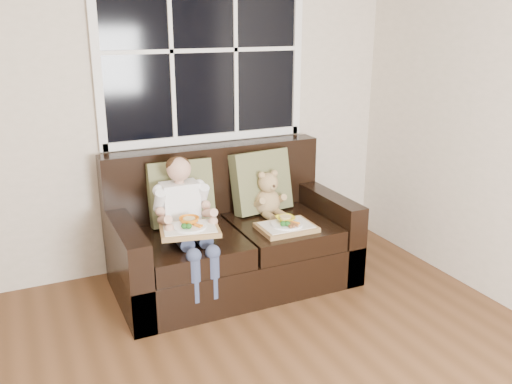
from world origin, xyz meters
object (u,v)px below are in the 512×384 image
tray_right (286,226)px  tray_left (190,228)px  child (185,211)px  teddy_bear (268,197)px  loveseat (230,241)px

tray_right → tray_left: bearing=179.3°
tray_left → tray_right: bearing=10.4°
child → teddy_bear: bearing=12.8°
child → tray_left: (-0.02, -0.16, -0.06)m
teddy_bear → tray_right: (-0.02, -0.33, -0.11)m
teddy_bear → tray_right: size_ratio=0.91×
tray_left → child: bearing=94.7°
tray_left → tray_right: (0.71, -0.02, -0.10)m
teddy_bear → tray_left: size_ratio=0.83×
child → teddy_bear: child is taller
teddy_bear → child: bearing=-170.7°
loveseat → tray_left: (-0.39, -0.28, 0.27)m
loveseat → tray_left: size_ratio=3.95×
child → tray_right: size_ratio=2.12×
tray_left → teddy_bear: bearing=35.4°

